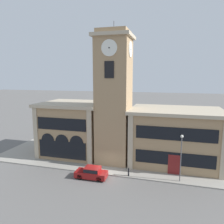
{
  "coord_description": "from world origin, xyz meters",
  "views": [
    {
      "loc": [
        8.16,
        -25.4,
        12.72
      ],
      "look_at": [
        0.37,
        2.5,
        7.96
      ],
      "focal_mm": 35.0,
      "sensor_mm": 36.0,
      "label": 1
    }
  ],
  "objects": [
    {
      "name": "ground_plane",
      "position": [
        0.0,
        0.0,
        0.0
      ],
      "size": [
        300.0,
        300.0,
        0.0
      ],
      "primitive_type": "plane",
      "color": "#605E5B"
    },
    {
      "name": "sidewalk_kerb",
      "position": [
        0.0,
        6.36,
        0.07
      ],
      "size": [
        37.58,
        12.72,
        0.15
      ],
      "color": "gray",
      "rests_on": "ground_plane"
    },
    {
      "name": "clock_tower",
      "position": [
        0.0,
        4.79,
        9.52
      ],
      "size": [
        5.29,
        5.29,
        20.15
      ],
      "color": "#9E7F5B",
      "rests_on": "ground_plane"
    },
    {
      "name": "town_hall_left_wing",
      "position": [
        -7.3,
        6.58,
        4.3
      ],
      "size": [
        10.12,
        8.93,
        8.54
      ],
      "color": "#9E7F5B",
      "rests_on": "ground_plane"
    },
    {
      "name": "town_hall_right_wing",
      "position": [
        8.69,
        6.58,
        4.08
      ],
      "size": [
        12.9,
        8.93,
        8.1
      ],
      "color": "#9E7F5B",
      "rests_on": "ground_plane"
    },
    {
      "name": "parked_car_near",
      "position": [
        -1.25,
        -1.24,
        0.77
      ],
      "size": [
        4.04,
        1.81,
        1.47
      ],
      "rotation": [
        0.0,
        0.0,
        3.16
      ],
      "color": "maroon",
      "rests_on": "ground_plane"
    },
    {
      "name": "street_lamp",
      "position": [
        9.41,
        0.65,
        3.94
      ],
      "size": [
        0.36,
        0.36,
        5.78
      ],
      "color": "#4C4C51",
      "rests_on": "sidewalk_kerb"
    },
    {
      "name": "bollard",
      "position": [
        3.16,
        0.36,
        0.67
      ],
      "size": [
        0.18,
        0.18,
        1.06
      ],
      "color": "black",
      "rests_on": "sidewalk_kerb"
    }
  ]
}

